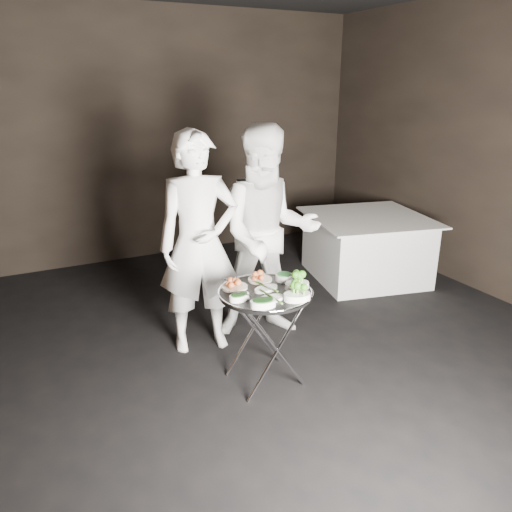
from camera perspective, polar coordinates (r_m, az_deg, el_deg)
name	(u,v)px	position (r m, az deg, el deg)	size (l,w,h in m)	color
floor	(266,406)	(3.68, 1.15, -16.75)	(6.00, 7.00, 0.05)	black
wall_back	(131,138)	(6.34, -14.14, 12.97)	(6.00, 0.05, 3.00)	black
tray_stand	(265,333)	(3.69, 1.05, -8.75)	(0.49, 0.41, 0.72)	silver
serving_tray	(265,292)	(3.55, 1.09, -4.19)	(0.68, 0.68, 0.04)	black
potato_plate_a	(234,284)	(3.59, -2.48, -3.24)	(0.19, 0.19, 0.07)	beige
potato_plate_b	(260,277)	(3.73, 0.45, -2.42)	(0.18, 0.18, 0.07)	beige
greens_bowl	(284,276)	(3.73, 3.22, -2.31)	(0.13, 0.13, 0.08)	silver
asparagus_plate_a	(266,288)	(3.56, 1.16, -3.65)	(0.21, 0.15, 0.04)	silver
asparagus_plate_b	(271,298)	(3.41, 1.70, -4.79)	(0.20, 0.12, 0.04)	silver
spinach_bowl_a	(239,296)	(3.40, -1.92, -4.61)	(0.17, 0.12, 0.06)	silver
spinach_bowl_b	(263,302)	(3.30, 0.81, -5.31)	(0.19, 0.15, 0.07)	silver
broccoli_bowl_a	(297,284)	(3.60, 4.70, -3.21)	(0.19, 0.15, 0.07)	silver
broccoli_bowl_b	(297,295)	(3.41, 4.72, -4.47)	(0.21, 0.17, 0.08)	silver
serving_utensils	(263,282)	(3.60, 0.82, -2.95)	(0.57, 0.40, 0.01)	silver
waiter_left	(199,244)	(4.03, -6.55, 1.36)	(0.66, 0.43, 1.81)	white
waiter_right	(268,234)	(4.24, 1.42, 2.53)	(0.89, 0.69, 1.83)	white
dining_table	(366,247)	(5.80, 12.44, 1.01)	(1.26, 1.26, 0.72)	silver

